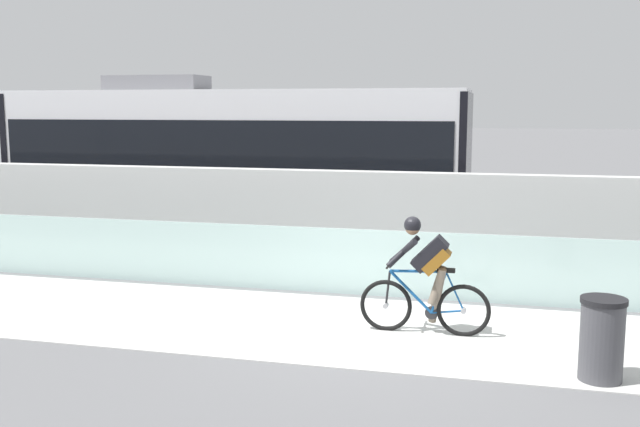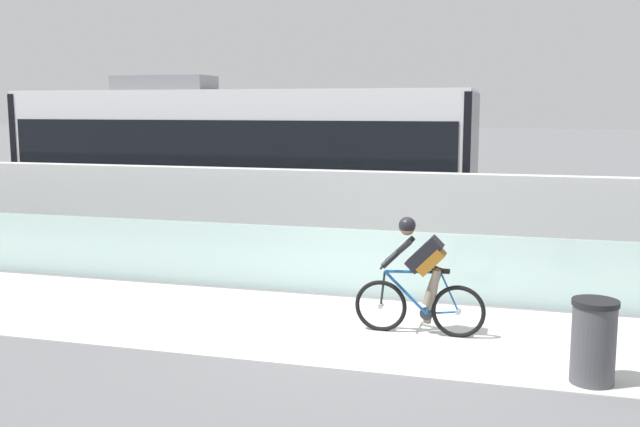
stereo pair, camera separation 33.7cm
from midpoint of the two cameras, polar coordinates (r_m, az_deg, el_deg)
ground_plane at (r=10.26m, az=4.98°, el=-9.09°), size 200.00×200.00×0.00m
bike_path_deck at (r=10.25m, az=4.98°, el=-9.05°), size 32.00×3.20×0.01m
glass_parapet at (r=11.88m, az=6.69°, el=-3.97°), size 32.00×0.05×1.09m
concrete_barrier_wall at (r=13.56m, az=7.92°, el=-0.77°), size 32.00×0.36×1.88m
tram_rail_near at (r=16.15m, az=9.07°, el=-2.70°), size 32.00×0.08×0.01m
tram_rail_far at (r=17.55m, az=9.62°, el=-1.83°), size 32.00×0.08×0.01m
tram at (r=17.73m, az=-5.70°, el=4.50°), size 11.06×2.54×3.81m
cyclist_on_bike at (r=9.95m, az=8.78°, el=-5.02°), size 1.77×0.58×1.61m
trash_bin at (r=8.81m, az=21.60°, el=-9.30°), size 0.51×0.51×0.96m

